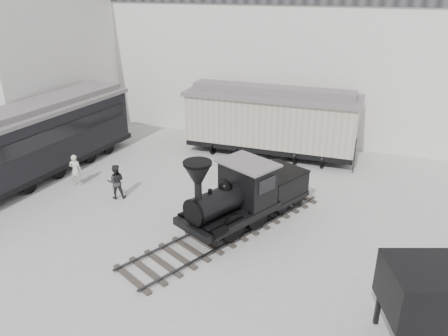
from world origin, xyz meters
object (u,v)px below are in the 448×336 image
at_px(locomotive, 242,198).
at_px(boxcar, 271,120).
at_px(visitor_b, 116,182).
at_px(passenger_coach, 32,142).
at_px(coal_hopper, 429,296).
at_px(visitor_a, 75,170).

distance_m(locomotive, boxcar, 8.17).
relative_size(boxcar, visitor_b, 5.88).
height_order(passenger_coach, coal_hopper, passenger_coach).
relative_size(locomotive, passenger_coach, 0.71).
xyz_separation_m(visitor_a, coal_hopper, (15.36, -5.22, 0.85)).
relative_size(locomotive, visitor_a, 5.95).
height_order(locomotive, boxcar, boxcar).
bearing_deg(locomotive, visitor_a, -159.13).
bearing_deg(locomotive, boxcar, 122.63).
bearing_deg(visitor_b, boxcar, -152.48).
bearing_deg(visitor_a, passenger_coach, -16.73).
relative_size(boxcar, passenger_coach, 0.73).
bearing_deg(boxcar, visitor_a, -138.18).
bearing_deg(visitor_b, locomotive, 148.45).
bearing_deg(locomotive, coal_hopper, -7.27).
xyz_separation_m(locomotive, visitor_a, (-8.74, 0.83, -0.45)).
height_order(boxcar, passenger_coach, boxcar).
height_order(locomotive, passenger_coach, passenger_coach).
bearing_deg(boxcar, passenger_coach, -145.66).
distance_m(passenger_coach, visitor_b, 5.15).
xyz_separation_m(passenger_coach, visitor_a, (2.40, -0.01, -1.14)).
relative_size(visitor_a, coal_hopper, 0.56).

